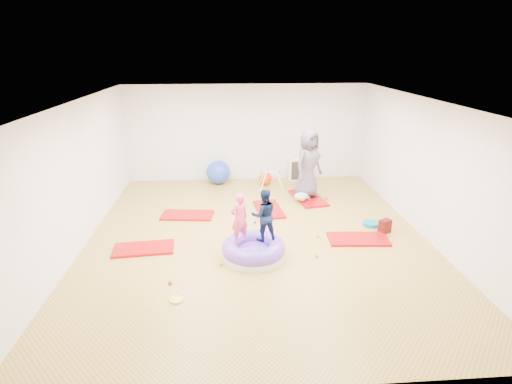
{
  "coord_description": "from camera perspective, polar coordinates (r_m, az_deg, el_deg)",
  "views": [
    {
      "loc": [
        -0.58,
        -7.55,
        3.75
      ],
      "look_at": [
        0.0,
        0.3,
        0.9
      ],
      "focal_mm": 28.0,
      "sensor_mm": 36.0,
      "label": 1
    }
  ],
  "objects": [
    {
      "name": "yellow_toy",
      "position": [
        6.62,
        -11.32,
        -14.9
      ],
      "size": [
        0.21,
        0.21,
        0.03
      ],
      "primitive_type": "cylinder",
      "color": "gold",
      "rests_on": "ground"
    },
    {
      "name": "child_pink",
      "position": [
        7.35,
        -2.4,
        -3.44
      ],
      "size": [
        0.43,
        0.38,
        0.98
      ],
      "primitive_type": "imported",
      "rotation": [
        0.0,
        0.0,
        3.65
      ],
      "color": "#FF497B",
      "rests_on": "inflatable_cushion"
    },
    {
      "name": "child_navy",
      "position": [
        7.44,
        1.13,
        -2.98
      ],
      "size": [
        0.54,
        0.44,
        1.02
      ],
      "primitive_type": "imported",
      "rotation": [
        0.0,
        0.0,
        3.26
      ],
      "color": "#0F1B3F",
      "rests_on": "inflatable_cushion"
    },
    {
      "name": "cube_shelf",
      "position": [
        12.05,
        6.27,
        3.25
      ],
      "size": [
        0.65,
        0.32,
        0.65
      ],
      "color": "white",
      "rests_on": "ground"
    },
    {
      "name": "infant",
      "position": [
        10.27,
        6.49,
        -0.67
      ],
      "size": [
        0.37,
        0.37,
        0.22
      ],
      "color": "silver",
      "rests_on": "gym_mat_rear_right"
    },
    {
      "name": "gym_mat_mid_left",
      "position": [
        9.59,
        -9.76,
        -3.27
      ],
      "size": [
        1.25,
        0.73,
        0.05
      ],
      "primitive_type": "cube",
      "rotation": [
        0.0,
        0.0,
        -0.11
      ],
      "color": "red",
      "rests_on": "ground"
    },
    {
      "name": "adult_caregiver",
      "position": [
        10.37,
        7.46,
        4.0
      ],
      "size": [
        1.03,
        0.98,
        1.77
      ],
      "primitive_type": "imported",
      "rotation": [
        0.0,
        0.0,
        0.68
      ],
      "color": "#53515E",
      "rests_on": "gym_mat_rear_right"
    },
    {
      "name": "balance_disc",
      "position": [
        9.32,
        16.1,
        -4.39
      ],
      "size": [
        0.36,
        0.36,
        0.08
      ],
      "primitive_type": "cylinder",
      "color": "#0E728A",
      "rests_on": "ground"
    },
    {
      "name": "backpack",
      "position": [
        9.02,
        17.93,
        -4.67
      ],
      "size": [
        0.3,
        0.26,
        0.3
      ],
      "primitive_type": "cube",
      "rotation": [
        0.0,
        0.0,
        0.49
      ],
      "color": "#880707",
      "rests_on": "ground"
    },
    {
      "name": "infant_play_gym",
      "position": [
        11.18,
        2.15,
        2.1
      ],
      "size": [
        0.66,
        0.62,
        0.5
      ],
      "rotation": [
        0.0,
        0.0,
        0.31
      ],
      "color": "white",
      "rests_on": "ground"
    },
    {
      "name": "exercise_ball_blue",
      "position": [
        11.67,
        -5.42,
        2.83
      ],
      "size": [
        0.69,
        0.69,
        0.69
      ],
      "primitive_type": "sphere",
      "color": "blue",
      "rests_on": "ground"
    },
    {
      "name": "gym_mat_right",
      "position": [
        8.58,
        14.37,
        -6.52
      ],
      "size": [
        1.26,
        0.7,
        0.05
      ],
      "primitive_type": "cube",
      "rotation": [
        0.0,
        0.0,
        -0.07
      ],
      "color": "red",
      "rests_on": "ground"
    },
    {
      "name": "gym_mat_center_back",
      "position": [
        9.79,
        1.84,
        -2.47
      ],
      "size": [
        0.72,
        1.24,
        0.05
      ],
      "primitive_type": "cube",
      "rotation": [
        0.0,
        0.0,
        1.69
      ],
      "color": "red",
      "rests_on": "ground"
    },
    {
      "name": "inflatable_cushion",
      "position": [
        7.63,
        -0.34,
        -8.27
      ],
      "size": [
        1.21,
        1.21,
        0.38
      ],
      "rotation": [
        0.0,
        0.0,
        0.17
      ],
      "color": "white",
      "rests_on": "ground"
    },
    {
      "name": "exercise_ball_orange",
      "position": [
        11.56,
        1.35,
        1.94
      ],
      "size": [
        0.38,
        0.38,
        0.38
      ],
      "primitive_type": "sphere",
      "color": "#FA3E03",
      "rests_on": "ground"
    },
    {
      "name": "ball_pit_balls",
      "position": [
        8.55,
        3.36,
        -5.91
      ],
      "size": [
        4.24,
        3.79,
        0.07
      ],
      "color": "red",
      "rests_on": "ground"
    },
    {
      "name": "room",
      "position": [
        7.93,
        0.16,
        2.66
      ],
      "size": [
        7.01,
        8.01,
        2.81
      ],
      "color": "gold",
      "rests_on": "ground"
    },
    {
      "name": "gym_mat_front_left",
      "position": [
        8.25,
        -15.76,
        -7.77
      ],
      "size": [
        1.22,
        0.69,
        0.05
      ],
      "primitive_type": "cube",
      "rotation": [
        0.0,
        0.0,
        0.09
      ],
      "color": "red",
      "rests_on": "ground"
    },
    {
      "name": "gym_mat_rear_right",
      "position": [
        10.59,
        7.44,
        -0.86
      ],
      "size": [
        0.88,
        1.4,
        0.05
      ],
      "primitive_type": "cube",
      "rotation": [
        0.0,
        0.0,
        1.76
      ],
      "color": "red",
      "rests_on": "ground"
    }
  ]
}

